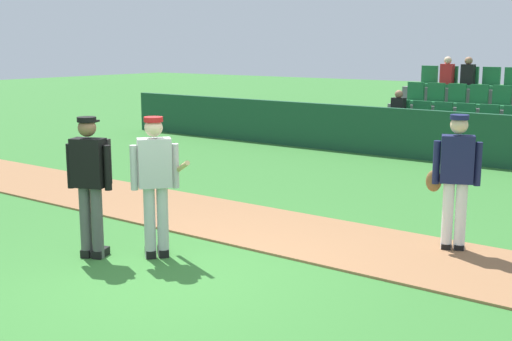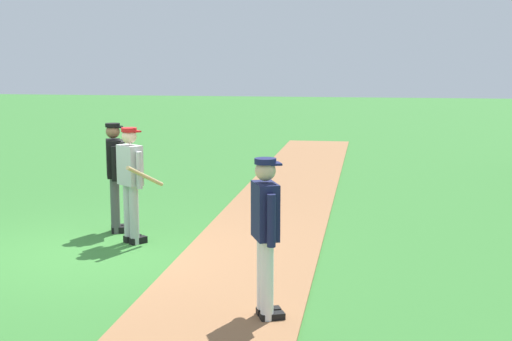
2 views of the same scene
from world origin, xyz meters
name	(u,v)px [view 1 (image 1 of 2)]	position (x,y,z in m)	size (l,w,h in m)	color
ground_plane	(163,277)	(0.00, 0.00, 0.00)	(80.00, 80.00, 0.00)	#33702D
infield_dirt_path	(281,230)	(0.00, 2.36, 0.01)	(28.00, 1.94, 0.03)	#936642
dugout_fence	(459,138)	(0.00, 9.25, 0.57)	(20.00, 0.16, 1.15)	#19472D
stadium_bleachers	(486,128)	(-0.02, 11.13, 0.62)	(5.00, 2.95, 2.30)	slate
batter_grey_jersey	(156,181)	(-0.57, 0.48, 0.97)	(0.76, 0.67, 1.76)	#B2B2B2
umpire_home_plate	(90,179)	(-1.21, 0.01, 1.00)	(0.55, 0.42, 1.76)	#4C4C4C
runner_navy_jersey	(455,178)	(2.27, 2.93, 0.96)	(0.66, 0.41, 1.76)	white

